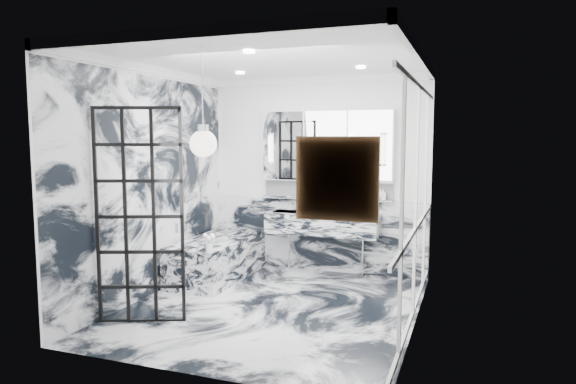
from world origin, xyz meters
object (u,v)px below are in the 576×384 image
at_px(mirror_cabinet, 326,146).
at_px(bathtub, 217,258).
at_px(crittall_door, 140,217).
at_px(trough_sink, 323,224).

relative_size(mirror_cabinet, bathtub, 1.15).
height_order(crittall_door, bathtub, crittall_door).
xyz_separation_m(crittall_door, bathtub, (-0.04, 1.79, -0.85)).
bearing_deg(crittall_door, mirror_cabinet, 42.61).
height_order(crittall_door, mirror_cabinet, mirror_cabinet).
bearing_deg(mirror_cabinet, crittall_door, -116.08).
xyz_separation_m(mirror_cabinet, bathtub, (-1.32, -0.83, -1.54)).
bearing_deg(crittall_door, bathtub, 70.13).
height_order(mirror_cabinet, bathtub, mirror_cabinet).
height_order(crittall_door, trough_sink, crittall_door).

